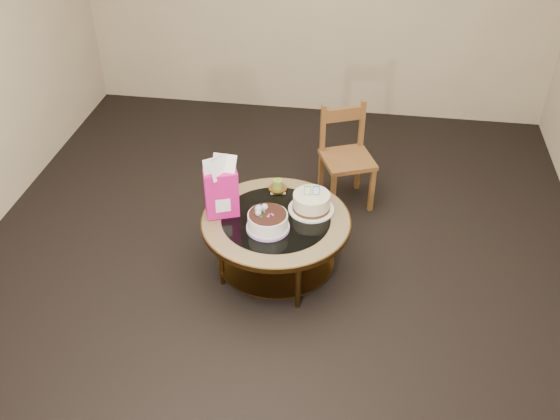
# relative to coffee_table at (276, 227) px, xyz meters

# --- Properties ---
(ground) EXTENTS (5.00, 5.00, 0.00)m
(ground) POSITION_rel_coffee_table_xyz_m (-0.00, 0.00, -0.38)
(ground) COLOR black
(ground) RESTS_ON ground
(room_walls) EXTENTS (4.52, 5.02, 2.61)m
(room_walls) POSITION_rel_coffee_table_xyz_m (-0.00, 0.00, 1.16)
(room_walls) COLOR tan
(room_walls) RESTS_ON ground
(coffee_table) EXTENTS (1.02, 1.02, 0.46)m
(coffee_table) POSITION_rel_coffee_table_xyz_m (0.00, 0.00, 0.00)
(coffee_table) COLOR brown
(coffee_table) RESTS_ON ground
(decorated_cake) EXTENTS (0.29, 0.29, 0.17)m
(decorated_cake) POSITION_rel_coffee_table_xyz_m (-0.04, -0.12, 0.13)
(decorated_cake) COLOR #BD9ADA
(decorated_cake) RESTS_ON coffee_table
(cream_cake) EXTENTS (0.31, 0.31, 0.20)m
(cream_cake) POSITION_rel_coffee_table_xyz_m (0.22, 0.13, 0.14)
(cream_cake) COLOR white
(cream_cake) RESTS_ON coffee_table
(gift_bag) EXTENTS (0.25, 0.21, 0.44)m
(gift_bag) POSITION_rel_coffee_table_xyz_m (-0.37, -0.00, 0.30)
(gift_bag) COLOR #E1158C
(gift_bag) RESTS_ON coffee_table
(pillar_candle) EXTENTS (0.13, 0.13, 0.10)m
(pillar_candle) POSITION_rel_coffee_table_xyz_m (-0.04, 0.33, 0.11)
(pillar_candle) COLOR #EBC560
(pillar_candle) RESTS_ON coffee_table
(dining_chair) EXTENTS (0.49, 0.49, 0.82)m
(dining_chair) POSITION_rel_coffee_table_xyz_m (0.41, 0.94, 0.04)
(dining_chair) COLOR brown
(dining_chair) RESTS_ON ground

